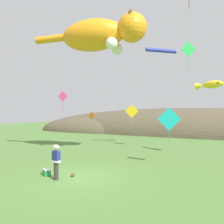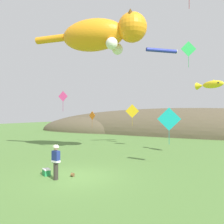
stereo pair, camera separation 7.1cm
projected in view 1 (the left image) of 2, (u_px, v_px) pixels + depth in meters
ground_plane at (77, 177)px, 11.61m from camera, size 120.00×120.00×0.00m
distant_hill_ridge at (166, 134)px, 36.64m from camera, size 58.89×12.42×8.64m
festival_attendant at (56, 161)px, 11.16m from camera, size 0.45×0.31×1.77m
kite_spool at (73, 175)px, 11.70m from camera, size 0.13×0.20×0.20m
picnic_cooler at (47, 172)px, 11.94m from camera, size 0.59×0.52×0.36m
kite_giant_cat at (101, 35)px, 17.93m from camera, size 9.94×3.73×3.04m
kite_fish_windsock at (210, 85)px, 16.75m from camera, size 2.22×1.54×0.68m
kite_tube_streamer at (162, 51)px, 21.01m from camera, size 2.61×2.42×0.44m
kite_diamond_green at (188, 49)px, 18.10m from camera, size 1.13×0.64×2.19m
kite_diamond_teal at (169, 119)px, 14.15m from camera, size 1.49×0.29×2.41m
kite_diamond_orange at (92, 116)px, 25.59m from camera, size 1.04×0.32×1.98m
kite_diamond_gold at (132, 111)px, 24.12m from camera, size 1.47×0.38×2.41m
kite_diamond_pink at (63, 97)px, 19.91m from camera, size 0.97×0.16×1.87m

